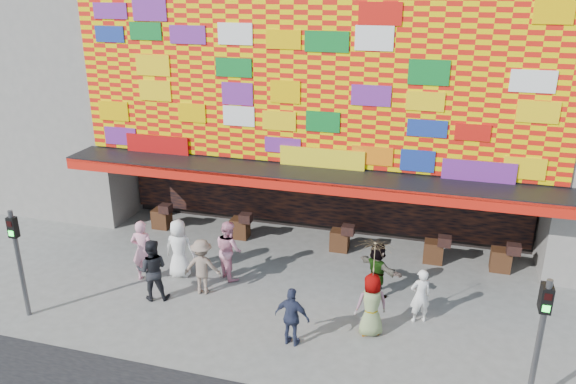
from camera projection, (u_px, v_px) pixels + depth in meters
name	position (u px, v px, depth m)	size (l,w,h in m)	color
ground	(268.00, 321.00, 14.69)	(90.00, 90.00, 0.00)	slate
shop_building	(336.00, 73.00, 20.21)	(15.20, 9.40, 10.00)	gray
neighbor_left	(27.00, 42.00, 23.16)	(11.00, 8.00, 12.00)	gray
signal_left	(17.00, 252.00, 14.30)	(0.22, 0.20, 3.00)	#59595B
signal_right	(541.00, 331.00, 11.07)	(0.22, 0.20, 3.00)	#59595B
ped_a	(179.00, 248.00, 16.64)	(0.88, 0.57, 1.80)	white
ped_b	(143.00, 251.00, 16.41)	(0.69, 0.45, 1.90)	pink
ped_c	(152.00, 270.00, 15.43)	(0.87, 0.67, 1.78)	black
ped_d	(202.00, 267.00, 15.75)	(1.06, 0.61, 1.64)	gray
ped_e	(292.00, 317.00, 13.48)	(0.90, 0.37, 1.53)	#2F3653
ped_f	(377.00, 270.00, 15.61)	(1.49, 0.47, 1.61)	gray
ped_g	(371.00, 305.00, 13.86)	(0.81, 0.53, 1.66)	gray
ped_h	(420.00, 296.00, 14.42)	(0.55, 0.36, 1.50)	white
ped_i	(229.00, 250.00, 16.57)	(0.88, 0.68, 1.80)	pink
parasol	(374.00, 258.00, 13.41)	(0.98, 1.00, 1.82)	#CEB182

